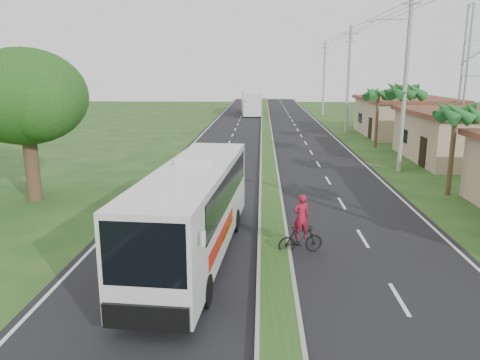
{
  "coord_description": "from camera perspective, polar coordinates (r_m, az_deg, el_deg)",
  "views": [
    {
      "loc": [
        -0.48,
        -12.48,
        6.38
      ],
      "look_at": [
        -1.41,
        7.21,
        1.8
      ],
      "focal_mm": 35.0,
      "sensor_mm": 36.0,
      "label": 1
    }
  ],
  "objects": [
    {
      "name": "utility_pole_c",
      "position": [
        51.27,
        13.08,
        11.97
      ],
      "size": [
        1.6,
        0.28,
        11.0
      ],
      "color": "gray",
      "rests_on": "ground"
    },
    {
      "name": "motorcyclist",
      "position": [
        16.92,
        7.41,
        -6.35
      ],
      "size": [
        1.74,
        0.92,
        2.19
      ],
      "rotation": [
        0.0,
        0.0,
        0.28
      ],
      "color": "black",
      "rests_on": "ground"
    },
    {
      "name": "road_asphalt",
      "position": [
        33.1,
        3.49,
        1.97
      ],
      "size": [
        14.0,
        160.0,
        0.02
      ],
      "primitive_type": "cube",
      "color": "black",
      "rests_on": "ground"
    },
    {
      "name": "lane_edge_right",
      "position": [
        33.87,
        14.9,
        1.79
      ],
      "size": [
        0.12,
        160.0,
        0.01
      ],
      "primitive_type": "cube",
      "color": "silver",
      "rests_on": "ground"
    },
    {
      "name": "shop_mid",
      "position": [
        37.67,
        25.39,
        4.93
      ],
      "size": [
        7.6,
        10.6,
        3.67
      ],
      "color": "tan",
      "rests_on": "ground"
    },
    {
      "name": "ground",
      "position": [
        14.02,
        4.51,
        -14.03
      ],
      "size": [
        180.0,
        180.0,
        0.0
      ],
      "primitive_type": "plane",
      "color": "#1E4419",
      "rests_on": "ground"
    },
    {
      "name": "palm_verge_d",
      "position": [
        41.68,
        16.54,
        10.04
      ],
      "size": [
        2.4,
        2.4,
        5.25
      ],
      "color": "#473321",
      "rests_on": "ground"
    },
    {
      "name": "utility_pole_b",
      "position": [
        31.76,
        19.53,
        12.14
      ],
      "size": [
        3.2,
        0.28,
        12.0
      ],
      "color": "gray",
      "rests_on": "ground"
    },
    {
      "name": "palm_verge_c",
      "position": [
        32.84,
        19.44,
        10.16
      ],
      "size": [
        2.4,
        2.4,
        5.85
      ],
      "color": "#473321",
      "rests_on": "ground"
    },
    {
      "name": "coach_bus_far",
      "position": [
        72.27,
        1.3,
        9.56
      ],
      "size": [
        3.3,
        11.87,
        3.42
      ],
      "rotation": [
        0.0,
        0.0,
        0.06
      ],
      "color": "silver",
      "rests_on": "ground"
    },
    {
      "name": "coach_bus_main",
      "position": [
        16.16,
        -5.55,
        -2.99
      ],
      "size": [
        3.04,
        10.96,
        3.5
      ],
      "rotation": [
        0.0,
        0.0,
        -0.07
      ],
      "color": "silver",
      "rests_on": "ground"
    },
    {
      "name": "lane_edge_left",
      "position": [
        33.68,
        -7.99,
        2.04
      ],
      "size": [
        0.12,
        160.0,
        0.01
      ],
      "primitive_type": "cube",
      "color": "silver",
      "rests_on": "ground"
    },
    {
      "name": "median_strip",
      "position": [
        33.08,
        3.49,
        2.13
      ],
      "size": [
        1.2,
        160.0,
        0.18
      ],
      "color": "gray",
      "rests_on": "ground"
    },
    {
      "name": "shade_tree",
      "position": [
        25.36,
        -24.91,
        8.83
      ],
      "size": [
        6.3,
        6.0,
        7.54
      ],
      "color": "#473321",
      "rests_on": "ground"
    },
    {
      "name": "palm_verge_b",
      "position": [
        26.47,
        24.84,
        7.51
      ],
      "size": [
        2.4,
        2.4,
        5.05
      ],
      "color": "#473321",
      "rests_on": "ground"
    },
    {
      "name": "utility_pole_d",
      "position": [
        71.05,
        10.2,
        12.12
      ],
      "size": [
        1.6,
        0.28,
        10.5
      ],
      "color": "gray",
      "rests_on": "ground"
    },
    {
      "name": "shop_far",
      "position": [
        50.79,
        19.43,
        7.33
      ],
      "size": [
        8.6,
        11.6,
        3.82
      ],
      "color": "tan",
      "rests_on": "ground"
    }
  ]
}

